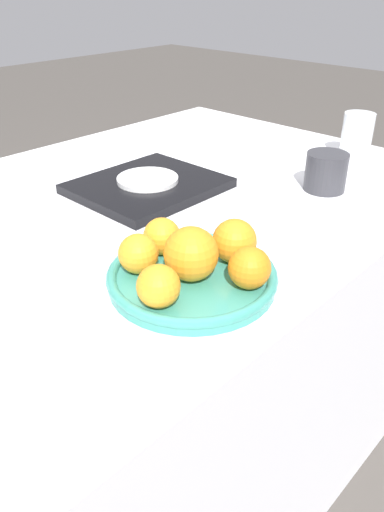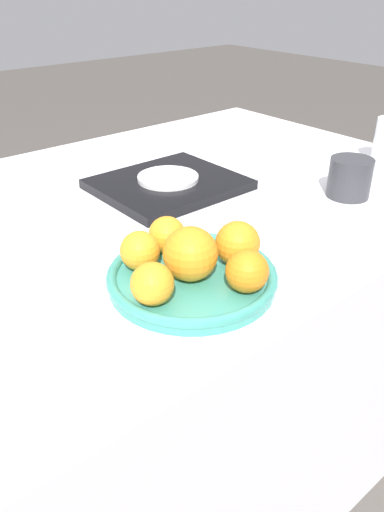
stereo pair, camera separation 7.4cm
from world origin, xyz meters
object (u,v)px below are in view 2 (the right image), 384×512
orange_1 (167,235)px  napkin (279,147)px  orange_3 (140,251)px  side_plate (168,178)px  orange_2 (238,243)px  orange_4 (247,271)px  fruit_platter (192,277)px  orange_0 (190,254)px  cup_0 (350,178)px  serving_tray (168,184)px  orange_5 (152,284)px

orange_1 → napkin: bearing=25.2°
orange_3 → side_plate: bearing=45.7°
orange_2 → orange_4: 0.08m
fruit_platter → napkin: size_ratio=1.85×
orange_0 → side_plate: orange_0 is taller
orange_4 → side_plate: bearing=66.9°
cup_0 → serving_tray: bearing=133.7°
orange_1 → side_plate: orange_1 is taller
side_plate → napkin: 0.41m
orange_4 → orange_3: bearing=118.9°
orange_4 → napkin: (0.58, 0.44, -0.05)m
orange_3 → serving_tray: size_ratio=0.21×
orange_0 → orange_2: orange_0 is taller
orange_1 → orange_5: bearing=-135.5°
orange_2 → napkin: bearing=35.4°
orange_2 → orange_5: bearing=-179.4°
orange_1 → side_plate: (0.19, 0.25, -0.02)m
orange_5 → side_plate: (0.30, 0.35, -0.02)m
orange_4 → cup_0: 0.46m
orange_2 → serving_tray: (0.13, 0.35, -0.04)m
orange_3 → cup_0: (0.52, -0.01, -0.01)m
fruit_platter → orange_4: (0.03, -0.08, 0.04)m
orange_1 → orange_4: bearing=-83.8°
orange_3 → orange_5: size_ratio=1.01×
napkin → orange_3: bearing=-155.8°
orange_1 → orange_3: 0.07m
orange_3 → orange_4: (0.08, -0.15, 0.00)m
serving_tray → orange_2: bearing=-110.9°
orange_0 → napkin: size_ratio=0.58×
orange_2 → orange_5: 0.16m
cup_0 → napkin: 0.34m
napkin → orange_0: bearing=-149.4°
orange_0 → orange_3: bearing=120.3°
orange_2 → fruit_platter: bearing=165.4°
orange_0 → orange_2: bearing=-9.7°
orange_0 → side_plate: bearing=57.1°
orange_5 → napkin: bearing=28.7°
orange_1 → orange_3: bearing=-166.3°
orange_1 → napkin: (0.60, 0.28, -0.04)m
orange_3 → orange_4: size_ratio=0.98×
fruit_platter → serving_tray: bearing=57.6°
napkin → cup_0: bearing=-114.1°
orange_2 → orange_5: orange_2 is taller
orange_5 → fruit_platter: bearing=13.5°
napkin → orange_5: bearing=-151.3°
orange_2 → orange_4: bearing=-124.3°
orange_5 → cup_0: bearing=7.2°
orange_2 → orange_3: (-0.12, 0.08, -0.00)m
serving_tray → side_plate: bearing=0.0°
orange_0 → serving_tray: orange_0 is taller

